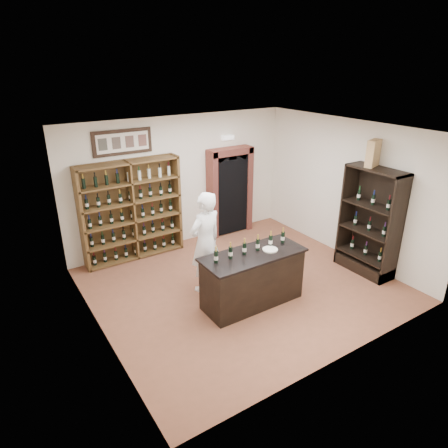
{
  "coord_description": "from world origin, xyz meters",
  "views": [
    {
      "loc": [
        -3.99,
        -5.53,
        4.13
      ],
      "look_at": [
        -0.22,
        0.3,
        1.25
      ],
      "focal_mm": 32.0,
      "sensor_mm": 36.0,
      "label": 1
    }
  ],
  "objects_px": {
    "counter_bottle_0": "(216,257)",
    "side_cabinet": "(369,237)",
    "wine_shelf": "(131,210)",
    "wine_crate": "(373,153)",
    "shopkeeper": "(205,242)",
    "tasting_counter": "(252,279)"
  },
  "relations": [
    {
      "from": "counter_bottle_0",
      "to": "wine_crate",
      "type": "relative_size",
      "value": 0.58
    },
    {
      "from": "counter_bottle_0",
      "to": "side_cabinet",
      "type": "xyz_separation_m",
      "value": [
        3.44,
        -0.37,
        -0.35
      ]
    },
    {
      "from": "wine_shelf",
      "to": "shopkeeper",
      "type": "distance_m",
      "value": 2.16
    },
    {
      "from": "wine_crate",
      "to": "shopkeeper",
      "type": "bearing_deg",
      "value": 145.46
    },
    {
      "from": "tasting_counter",
      "to": "counter_bottle_0",
      "type": "height_order",
      "value": "counter_bottle_0"
    },
    {
      "from": "side_cabinet",
      "to": "shopkeeper",
      "type": "bearing_deg",
      "value": 159.66
    },
    {
      "from": "counter_bottle_0",
      "to": "shopkeeper",
      "type": "xyz_separation_m",
      "value": [
        0.27,
        0.81,
        -0.13
      ]
    },
    {
      "from": "wine_shelf",
      "to": "wine_crate",
      "type": "xyz_separation_m",
      "value": [
        3.81,
        -3.06,
        1.36
      ]
    },
    {
      "from": "wine_shelf",
      "to": "counter_bottle_0",
      "type": "distance_m",
      "value": 2.89
    },
    {
      "from": "counter_bottle_0",
      "to": "side_cabinet",
      "type": "bearing_deg",
      "value": -6.06
    },
    {
      "from": "tasting_counter",
      "to": "side_cabinet",
      "type": "distance_m",
      "value": 2.75
    },
    {
      "from": "wine_shelf",
      "to": "wine_crate",
      "type": "distance_m",
      "value": 5.07
    },
    {
      "from": "wine_shelf",
      "to": "shopkeeper",
      "type": "xyz_separation_m",
      "value": [
        0.65,
        -2.06,
        -0.12
      ]
    },
    {
      "from": "tasting_counter",
      "to": "wine_crate",
      "type": "distance_m",
      "value": 3.35
    },
    {
      "from": "side_cabinet",
      "to": "shopkeeper",
      "type": "xyz_separation_m",
      "value": [
        -3.17,
        1.18,
        0.23
      ]
    },
    {
      "from": "counter_bottle_0",
      "to": "shopkeeper",
      "type": "distance_m",
      "value": 0.86
    },
    {
      "from": "counter_bottle_0",
      "to": "tasting_counter",
      "type": "bearing_deg",
      "value": -5.21
    },
    {
      "from": "wine_shelf",
      "to": "counter_bottle_0",
      "type": "relative_size",
      "value": 7.33
    },
    {
      "from": "shopkeeper",
      "to": "wine_crate",
      "type": "distance_m",
      "value": 3.63
    },
    {
      "from": "tasting_counter",
      "to": "side_cabinet",
      "type": "bearing_deg",
      "value": -6.28
    },
    {
      "from": "shopkeeper",
      "to": "wine_crate",
      "type": "xyz_separation_m",
      "value": [
        3.16,
        -1.01,
        1.48
      ]
    },
    {
      "from": "wine_shelf",
      "to": "tasting_counter",
      "type": "height_order",
      "value": "wine_shelf"
    }
  ]
}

